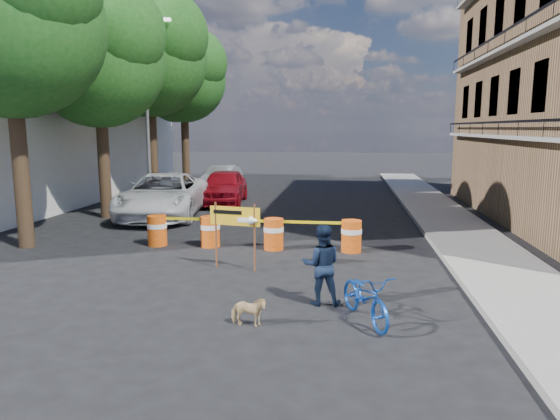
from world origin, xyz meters
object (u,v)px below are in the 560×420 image
(barrel_mid_right, at_px, (274,233))
(detour_sign, at_px, (241,222))
(suv_white, at_px, (164,195))
(sedan_red, at_px, (224,187))
(barrel_far_right, at_px, (351,235))
(barrel_far_left, at_px, (157,230))
(pedestrian, at_px, (322,265))
(barrel_mid_left, at_px, (210,231))
(dog, at_px, (248,312))
(bicycle, at_px, (366,274))
(sedan_silver, at_px, (222,177))

(barrel_mid_right, relative_size, detour_sign, 0.54)
(suv_white, relative_size, sedan_red, 1.31)
(barrel_far_right, xyz_separation_m, suv_white, (-7.25, 4.79, 0.37))
(barrel_mid_right, relative_size, barrel_far_right, 1.00)
(barrel_far_left, relative_size, suv_white, 0.15)
(pedestrian, bearing_deg, barrel_mid_left, -56.51)
(barrel_far_left, xyz_separation_m, barrel_far_right, (5.71, -0.05, 0.00))
(pedestrian, xyz_separation_m, dog, (-1.21, -1.31, -0.53))
(detour_sign, bearing_deg, barrel_mid_left, 131.37)
(dog, bearing_deg, suv_white, 28.93)
(barrel_mid_left, relative_size, suv_white, 0.15)
(pedestrian, xyz_separation_m, sedan_red, (-5.10, 12.79, -0.02))
(pedestrian, distance_m, dog, 1.87)
(bicycle, relative_size, sedan_silver, 0.43)
(barrel_mid_right, xyz_separation_m, bicycle, (2.40, -5.14, 0.42))
(sedan_silver, bearing_deg, barrel_far_right, -59.37)
(dog, xyz_separation_m, sedan_red, (-3.89, 14.11, 0.51))
(barrel_mid_left, distance_m, bicycle, 6.79)
(barrel_mid_left, xyz_separation_m, sedan_red, (-1.63, 8.36, 0.32))
(barrel_mid_left, bearing_deg, barrel_far_left, -178.35)
(barrel_far_right, relative_size, sedan_red, 0.19)
(suv_white, xyz_separation_m, sedan_silver, (0.12, 8.96, -0.17))
(barrel_far_right, distance_m, sedan_red, 10.22)
(sedan_silver, bearing_deg, dog, -71.56)
(barrel_far_right, distance_m, detour_sign, 3.56)
(detour_sign, height_order, bicycle, bicycle)
(detour_sign, distance_m, sedan_silver, 16.56)
(sedan_silver, bearing_deg, barrel_far_left, -80.86)
(barrel_far_left, bearing_deg, bicycle, -41.37)
(barrel_far_right, height_order, detour_sign, detour_sign)
(barrel_mid_left, xyz_separation_m, barrel_far_right, (4.10, -0.09, 0.00))
(barrel_mid_right, bearing_deg, detour_sign, -102.77)
(barrel_far_right, relative_size, suv_white, 0.15)
(dog, distance_m, sedan_silver, 20.11)
(barrel_far_right, bearing_deg, detour_sign, -140.85)
(barrel_mid_right, relative_size, suv_white, 0.15)
(barrel_far_right, height_order, sedan_red, sedan_red)
(barrel_far_right, bearing_deg, pedestrian, -98.33)
(bicycle, xyz_separation_m, sedan_silver, (-7.33, 18.89, -0.22))
(barrel_mid_right, bearing_deg, sedan_red, 112.62)
(sedan_red, xyz_separation_m, sedan_silver, (-1.40, 5.29, -0.12))
(dog, height_order, sedan_silver, sedan_silver)
(barrel_far_left, height_order, dog, barrel_far_left)
(sedan_red, distance_m, sedan_silver, 5.47)
(detour_sign, distance_m, pedestrian, 3.00)
(barrel_mid_left, relative_size, detour_sign, 0.54)
(pedestrian, bearing_deg, sedan_red, -72.85)
(barrel_far_left, height_order, sedan_silver, sedan_silver)
(barrel_mid_right, bearing_deg, bicycle, -64.96)
(suv_white, bearing_deg, detour_sign, -63.92)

